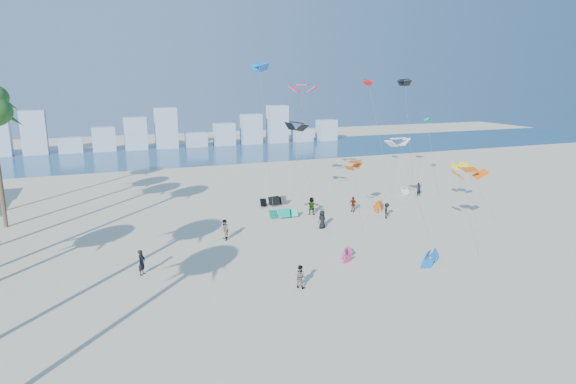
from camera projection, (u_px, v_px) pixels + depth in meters
name	position (u px, v px, depth m)	size (l,w,h in m)	color
ground	(340.00, 329.00, 28.53)	(220.00, 220.00, 0.00)	beige
ocean	(167.00, 155.00, 93.86)	(220.00, 220.00, 0.00)	navy
kitesurfer_near	(142.00, 262.00, 36.25)	(0.70, 0.46, 1.92)	black
kitesurfer_mid	(300.00, 276.00, 34.01)	(0.81, 0.63, 1.66)	gray
kitesurfers_far	(324.00, 211.00, 50.44)	(27.28, 8.54, 1.91)	black
grounded_kites	(340.00, 214.00, 50.84)	(21.47, 23.97, 1.08)	#D32E72
flying_kites	(357.00, 111.00, 53.07)	(26.19, 28.74, 16.44)	#E85D0C
distant_skyline	(154.00, 134.00, 101.82)	(85.00, 3.00, 8.40)	#9EADBF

